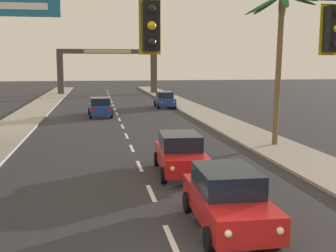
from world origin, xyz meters
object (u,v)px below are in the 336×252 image
object	(u,v)px
sedan_lead_at_stop_bar	(227,198)
sedan_oncoming_far	(100,107)
traffic_signal_mast	(332,54)
sedan_parked_nearest_kerb	(165,100)
town_gateway_arch	(108,65)
palm_right_second	(280,32)
sedan_third_in_queue	(180,153)

from	to	relation	value
sedan_lead_at_stop_bar	sedan_oncoming_far	xyz separation A→B (m)	(-3.27, 26.24, 0.00)
traffic_signal_mast	sedan_parked_nearest_kerb	world-z (taller)	traffic_signal_mast
sedan_oncoming_far	town_gateway_arch	bearing A→B (deg)	86.82
palm_right_second	town_gateway_arch	size ratio (longest dim) A/B	0.56
sedan_parked_nearest_kerb	palm_right_second	size ratio (longest dim) A/B	0.53
traffic_signal_mast	sedan_oncoming_far	bearing A→B (deg)	98.80
sedan_oncoming_far	sedan_parked_nearest_kerb	bearing A→B (deg)	43.98
traffic_signal_mast	sedan_third_in_queue	world-z (taller)	traffic_signal_mast
sedan_lead_at_stop_bar	town_gateway_arch	world-z (taller)	town_gateway_arch
sedan_parked_nearest_kerb	sedan_lead_at_stop_bar	bearing A→B (deg)	-96.22
traffic_signal_mast	palm_right_second	size ratio (longest dim) A/B	1.34
sedan_oncoming_far	palm_right_second	bearing A→B (deg)	-58.18
sedan_lead_at_stop_bar	sedan_parked_nearest_kerb	size ratio (longest dim) A/B	1.00
palm_right_second	town_gateway_arch	world-z (taller)	palm_right_second
sedan_lead_at_stop_bar	sedan_oncoming_far	distance (m)	26.44
traffic_signal_mast	sedan_oncoming_far	world-z (taller)	traffic_signal_mast
traffic_signal_mast	sedan_third_in_queue	size ratio (longest dim) A/B	2.53
sedan_lead_at_stop_bar	sedan_third_in_queue	size ratio (longest dim) A/B	0.99
sedan_third_in_queue	sedan_oncoming_far	distance (m)	20.39
sedan_parked_nearest_kerb	town_gateway_arch	bearing A→B (deg)	103.78
sedan_lead_at_stop_bar	town_gateway_arch	distance (m)	54.53
sedan_third_in_queue	palm_right_second	bearing A→B (deg)	36.62
town_gateway_arch	sedan_oncoming_far	bearing A→B (deg)	-93.18
sedan_third_in_queue	sedan_parked_nearest_kerb	distance (m)	27.01
sedan_parked_nearest_kerb	traffic_signal_mast	bearing A→B (deg)	-93.75
sedan_parked_nearest_kerb	town_gateway_arch	distance (m)	22.46
traffic_signal_mast	palm_right_second	bearing A→B (deg)	69.83
palm_right_second	town_gateway_arch	distance (m)	44.29
sedan_lead_at_stop_bar	town_gateway_arch	xyz separation A→B (m)	(-1.70, 54.38, 3.56)
sedan_oncoming_far	town_gateway_arch	world-z (taller)	town_gateway_arch
sedan_third_in_queue	town_gateway_arch	size ratio (longest dim) A/B	0.30
palm_right_second	traffic_signal_mast	bearing A→B (deg)	-110.17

